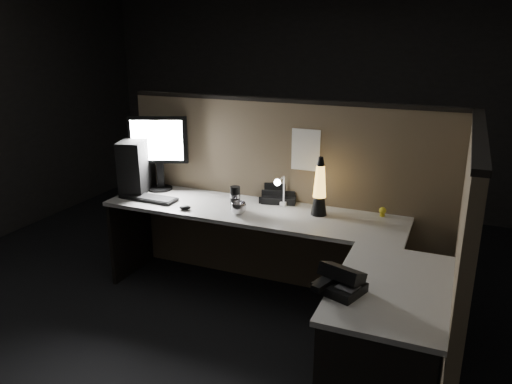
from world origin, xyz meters
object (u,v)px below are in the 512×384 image
at_px(pc_tower, 136,165).
at_px(keyboard, 149,198).
at_px(monitor, 158,146).
at_px(lava_lamp, 320,191).
at_px(desk_phone, 340,281).

height_order(pc_tower, keyboard, pc_tower).
height_order(monitor, lava_lamp, monitor).
relative_size(monitor, desk_phone, 2.24).
bearing_deg(lava_lamp, keyboard, -171.91).
height_order(keyboard, lava_lamp, lava_lamp).
height_order(pc_tower, lava_lamp, pc_tower).
distance_m(monitor, desk_phone, 2.17).
xyz_separation_m(lava_lamp, desk_phone, (0.41, -1.05, -0.13)).
relative_size(lava_lamp, desk_phone, 1.57).
bearing_deg(desk_phone, lava_lamp, 130.78).
relative_size(keyboard, lava_lamp, 1.05).
distance_m(monitor, keyboard, 0.46).
bearing_deg(keyboard, pc_tower, 145.00).
bearing_deg(pc_tower, keyboard, -53.48).
relative_size(pc_tower, desk_phone, 1.60).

